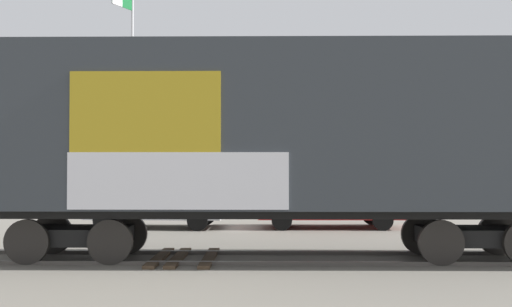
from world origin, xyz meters
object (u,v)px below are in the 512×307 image
Objects in this scene: freight_car at (274,132)px; parked_car_red at (327,201)px; flagpole at (129,75)px; parked_car_white at (155,202)px.

parked_car_red is at bearing 70.30° from freight_car.
parked_car_red is at bearing -43.23° from flagpole.
parked_car_red is (5.62, -0.28, 0.01)m from parked_car_white.
flagpole is at bearing 105.98° from parked_car_white.
freight_car reaches higher than parked_car_red.
parked_car_white is at bearing 177.13° from parked_car_red.
parked_car_red reaches higher than parked_car_white.
freight_car is 7.69m from parked_car_white.
freight_car is 1.35× the size of flagpole.
freight_car is at bearing -63.46° from parked_car_white.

